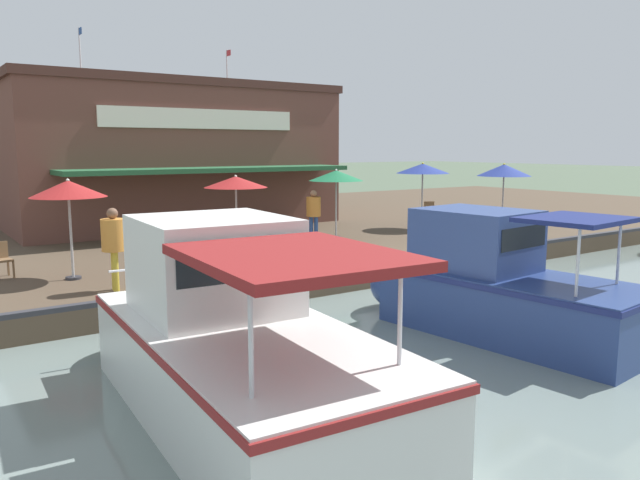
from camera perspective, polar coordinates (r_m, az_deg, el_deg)
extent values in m
plane|color=#4C5B47|center=(16.73, 7.10, -4.30)|extent=(220.00, 220.00, 0.00)
cube|color=#4C3D2D|center=(25.81, -9.34, 0.83)|extent=(22.00, 56.00, 0.60)
cube|color=#2D2D33|center=(16.67, 6.92, -2.06)|extent=(0.20, 50.40, 0.10)
cube|color=brown|center=(26.89, -14.24, 7.28)|extent=(8.10, 12.26, 5.28)
cube|color=#472A23|center=(26.99, -14.46, 13.20)|extent=(8.26, 12.50, 0.30)
cube|color=#235633|center=(22.34, -9.72, 6.35)|extent=(1.80, 10.42, 0.16)
cube|color=silver|center=(23.13, -10.75, 10.83)|extent=(0.08, 7.36, 0.70)
cylinder|color=silver|center=(28.29, -8.49, 14.84)|extent=(0.06, 0.06, 1.97)
cube|color=#B23338|center=(28.24, -8.36, 16.56)|extent=(0.36, 0.03, 0.24)
cylinder|color=silver|center=(26.19, -21.06, 15.22)|extent=(0.06, 0.06, 2.26)
cube|color=#2D5193|center=(26.16, -21.08, 17.40)|extent=(0.36, 0.03, 0.24)
cylinder|color=#B7B7B7|center=(15.66, -21.82, 0.58)|extent=(0.06, 0.06, 2.19)
cylinder|color=#2D2D33|center=(15.83, -21.61, -3.24)|extent=(0.36, 0.36, 0.06)
cone|color=maroon|center=(15.56, -22.03, 4.37)|extent=(1.73, 1.73, 0.39)
cone|color=white|center=(15.56, -22.04, 4.45)|extent=(1.07, 1.07, 0.31)
sphere|color=white|center=(15.55, -22.07, 5.08)|extent=(0.08, 0.08, 0.08)
cylinder|color=#B7B7B7|center=(21.20, 1.48, 3.10)|extent=(0.06, 0.06, 2.19)
cylinder|color=#2D2D33|center=(21.33, 1.47, 0.25)|extent=(0.36, 0.36, 0.06)
cone|color=#19663D|center=(21.13, 1.49, 5.92)|extent=(1.84, 1.84, 0.36)
cone|color=silver|center=(21.13, 1.49, 5.97)|extent=(1.14, 1.14, 0.28)
sphere|color=silver|center=(21.12, 1.49, 6.40)|extent=(0.08, 0.08, 0.08)
cylinder|color=#B7B7B7|center=(24.06, 9.31, 3.81)|extent=(0.06, 0.06, 2.35)
cylinder|color=#2D2D33|center=(24.17, 9.25, 1.11)|extent=(0.36, 0.36, 0.06)
cone|color=navy|center=(23.99, 9.38, 6.47)|extent=(2.00, 2.00, 0.37)
cone|color=yellow|center=(23.99, 9.38, 6.52)|extent=(1.24, 1.24, 0.29)
sphere|color=yellow|center=(23.99, 9.39, 6.91)|extent=(0.08, 0.08, 0.08)
cylinder|color=#B7B7B7|center=(18.73, -7.65, 2.20)|extent=(0.06, 0.06, 2.12)
cylinder|color=#2D2D33|center=(18.87, -7.59, -0.91)|extent=(0.36, 0.36, 0.06)
cone|color=maroon|center=(18.65, -7.72, 5.29)|extent=(1.88, 1.88, 0.33)
cone|color=white|center=(18.65, -7.72, 5.35)|extent=(1.17, 1.17, 0.27)
sphere|color=white|center=(18.64, -7.73, 5.79)|extent=(0.08, 0.08, 0.08)
cylinder|color=#B7B7B7|center=(26.05, 16.38, 3.83)|extent=(0.06, 0.06, 2.25)
cylinder|color=#2D2D33|center=(26.15, 16.28, 1.43)|extent=(0.36, 0.36, 0.06)
cone|color=navy|center=(25.99, 16.48, 6.14)|extent=(2.11, 2.11, 0.47)
cone|color=yellow|center=(25.99, 16.48, 6.19)|extent=(1.31, 1.31, 0.37)
sphere|color=yellow|center=(25.98, 16.50, 6.66)|extent=(0.08, 0.08, 0.08)
cube|color=brown|center=(18.10, -11.10, -0.80)|extent=(0.05, 0.05, 0.42)
cube|color=brown|center=(18.01, -12.33, -0.89)|extent=(0.05, 0.05, 0.42)
cube|color=brown|center=(18.49, -11.41, -0.62)|extent=(0.05, 0.05, 0.42)
cube|color=brown|center=(18.40, -12.61, -0.70)|extent=(0.05, 0.05, 0.42)
cube|color=brown|center=(18.22, -11.88, -0.09)|extent=(0.51, 0.51, 0.05)
cube|color=brown|center=(18.38, -12.05, 0.69)|extent=(0.11, 0.44, 0.40)
cube|color=brown|center=(26.16, 10.63, 2.03)|extent=(0.05, 0.05, 0.42)
cube|color=brown|center=(26.02, 9.81, 2.02)|extent=(0.05, 0.05, 0.42)
cube|color=brown|center=(26.53, 10.33, 2.13)|extent=(0.05, 0.05, 0.42)
cube|color=brown|center=(26.39, 9.51, 2.12)|extent=(0.05, 0.05, 0.42)
cube|color=brown|center=(26.25, 10.08, 2.54)|extent=(0.58, 0.58, 0.05)
cube|color=brown|center=(26.42, 9.94, 3.07)|extent=(0.22, 0.42, 0.40)
cube|color=brown|center=(24.68, 16.39, 1.46)|extent=(0.04, 0.04, 0.42)
cube|color=brown|center=(24.37, 15.80, 1.39)|extent=(0.04, 0.04, 0.42)
cube|color=brown|center=(24.93, 15.67, 1.55)|extent=(0.04, 0.04, 0.42)
cube|color=brown|center=(24.63, 15.08, 1.49)|extent=(0.04, 0.04, 0.42)
cube|color=brown|center=(24.63, 15.75, 1.96)|extent=(0.44, 0.44, 0.05)
cube|color=brown|center=(24.73, 15.42, 2.53)|extent=(0.04, 0.44, 0.40)
cube|color=brown|center=(23.21, 15.37, 1.07)|extent=(0.05, 0.05, 0.42)
cube|color=brown|center=(22.86, 14.92, 0.98)|extent=(0.05, 0.05, 0.42)
cube|color=brown|center=(23.39, 14.50, 1.16)|extent=(0.05, 0.05, 0.42)
cube|color=brown|center=(23.04, 14.04, 1.07)|extent=(0.05, 0.05, 0.42)
cube|color=brown|center=(23.10, 14.73, 1.59)|extent=(0.53, 0.53, 0.05)
cube|color=brown|center=(23.17, 14.31, 2.19)|extent=(0.14, 0.44, 0.40)
cube|color=brown|center=(16.51, -26.21, -2.41)|extent=(0.05, 0.05, 0.42)
cube|color=brown|center=(16.89, -26.62, -2.21)|extent=(0.05, 0.05, 0.42)
cube|color=brown|center=(16.61, -27.12, -1.67)|extent=(0.50, 0.50, 0.05)
cylinder|color=orange|center=(14.76, -7.10, -2.12)|extent=(0.13, 0.13, 0.77)
cylinder|color=orange|center=(14.64, -7.48, -2.21)|extent=(0.13, 0.13, 0.77)
cylinder|color=#2D5193|center=(14.59, -7.34, 0.50)|extent=(0.45, 0.45, 0.61)
sphere|color=#DBB28E|center=(14.54, -7.37, 2.09)|extent=(0.21, 0.21, 0.21)
cylinder|color=#2D5193|center=(20.74, -0.82, 1.07)|extent=(0.13, 0.13, 0.81)
cylinder|color=#2D5193|center=(20.72, -0.36, 1.06)|extent=(0.13, 0.13, 0.81)
cylinder|color=orange|center=(20.65, -0.59, 3.07)|extent=(0.47, 0.47, 0.64)
sphere|color=#9E7051|center=(20.61, -0.60, 4.27)|extent=(0.22, 0.22, 0.22)
cylinder|color=gold|center=(14.11, -18.18, -2.75)|extent=(0.13, 0.13, 0.87)
cylinder|color=gold|center=(14.29, -18.28, -2.62)|extent=(0.13, 0.13, 0.87)
cylinder|color=orange|center=(14.08, -18.38, 0.44)|extent=(0.51, 0.51, 0.69)
sphere|color=brown|center=(14.02, -18.46, 2.32)|extent=(0.24, 0.24, 0.24)
cube|color=silver|center=(8.53, -6.93, -12.00)|extent=(6.06, 2.89, 1.26)
ellipsoid|color=silver|center=(11.16, -13.17, -7.20)|extent=(2.24, 2.52, 1.26)
cube|color=maroon|center=(8.35, -7.00, -8.48)|extent=(6.13, 2.94, 0.10)
cube|color=white|center=(9.11, -9.75, -2.18)|extent=(2.19, 2.14, 1.36)
cube|color=black|center=(8.16, -7.21, -2.16)|extent=(0.17, 1.76, 0.48)
cube|color=maroon|center=(6.84, -2.45, -1.55)|extent=(2.73, 2.30, 0.11)
cylinder|color=silver|center=(6.81, 7.33, -6.65)|extent=(0.05, 0.05, 1.15)
cylinder|color=silver|center=(5.92, -6.35, -8.95)|extent=(0.05, 0.05, 1.15)
cylinder|color=silver|center=(11.18, -13.71, -2.31)|extent=(0.17, 2.01, 0.04)
cube|color=navy|center=(12.51, 17.14, -5.80)|extent=(5.15, 2.61, 1.20)
ellipsoid|color=navy|center=(13.94, 8.49, -4.06)|extent=(1.95, 2.17, 1.20)
cube|color=navy|center=(12.40, 17.24, -3.48)|extent=(5.21, 2.66, 0.10)
cube|color=navy|center=(12.76, 14.05, 0.07)|extent=(2.28, 1.90, 1.19)
cube|color=black|center=(12.18, 18.06, 0.22)|extent=(0.21, 1.47, 0.42)
cube|color=navy|center=(11.64, 22.37, 1.74)|extent=(1.67, 1.94, 0.08)
cylinder|color=silver|center=(12.19, 25.67, -0.96)|extent=(0.05, 0.05, 1.17)
cylinder|color=silver|center=(10.87, 22.52, -1.82)|extent=(0.05, 0.05, 1.17)
cylinder|color=brown|center=(34.74, -6.80, 5.61)|extent=(0.35, 0.35, 2.77)
sphere|color=#285623|center=(34.72, -6.89, 10.63)|extent=(4.42, 4.42, 4.42)
sphere|color=#285623|center=(33.62, -7.17, 9.94)|extent=(3.09, 3.09, 3.09)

